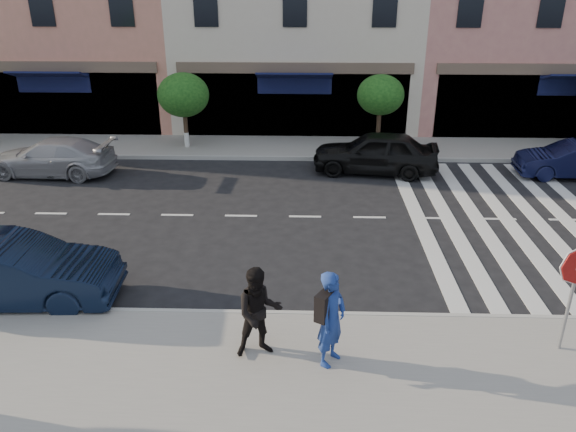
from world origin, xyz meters
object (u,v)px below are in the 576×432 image
object	(u,v)px
car_near_mid	(12,272)
car_far_right	(573,160)
walker	(259,312)
car_far_mid	(375,152)
car_far_left	(51,157)
photographer	(332,319)

from	to	relation	value
car_near_mid	car_far_right	world-z (taller)	car_near_mid
walker	car_far_mid	bearing A→B (deg)	57.96
car_far_mid	walker	bearing A→B (deg)	-9.94
walker	car_far_right	world-z (taller)	walker
car_near_mid	car_far_left	xyz separation A→B (m)	(-2.72, 8.60, -0.11)
car_far_right	walker	bearing A→B (deg)	-42.06
walker	photographer	bearing A→B (deg)	-23.50
car_far_left	photographer	bearing A→B (deg)	46.21
car_near_mid	car_far_right	distance (m)	18.68
walker	car_near_mid	xyz separation A→B (m)	(-5.78, 1.92, -0.30)
car_far_left	car_far_right	world-z (taller)	car_far_left
car_near_mid	car_far_right	xyz separation A→B (m)	(16.42, 8.89, -0.13)
photographer	walker	xyz separation A→B (m)	(-1.38, 0.21, -0.03)
walker	car_far_left	xyz separation A→B (m)	(-8.50, 10.52, -0.41)
car_far_right	car_far_mid	bearing A→B (deg)	-89.90
walker	car_far_left	world-z (taller)	walker
photographer	car_far_left	world-z (taller)	photographer
photographer	car_far_mid	distance (m)	11.52
walker	car_far_left	bearing A→B (deg)	114.32
car_far_right	car_near_mid	bearing A→B (deg)	-59.07
photographer	car_near_mid	size ratio (longest dim) A/B	0.41
photographer	car_far_left	bearing A→B (deg)	73.13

